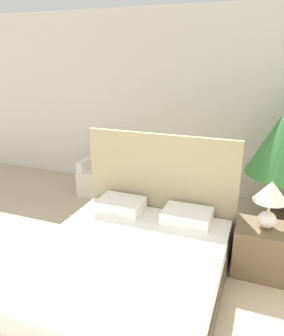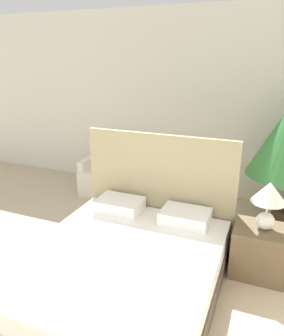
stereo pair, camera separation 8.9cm
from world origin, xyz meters
name	(u,v)px [view 1 (the left image)]	position (x,y,z in m)	size (l,w,h in m)	color
wall_back	(172,104)	(0.00, 4.06, 1.45)	(10.00, 0.06, 2.90)	silver
bed	(129,263)	(0.37, 1.39, 0.27)	(1.81, 2.12, 1.35)	#4C4238
armchair_near_window_left	(101,178)	(-0.99, 3.39, 0.27)	(0.60, 0.61, 0.80)	silver
armchair_near_window_right	(157,186)	(-0.01, 3.39, 0.27)	(0.60, 0.60, 0.80)	silver
nightstand	(261,249)	(1.56, 2.11, 0.26)	(0.54, 0.46, 0.53)	brown
table_lamp	(270,197)	(1.58, 2.11, 0.87)	(0.34, 0.34, 0.51)	white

